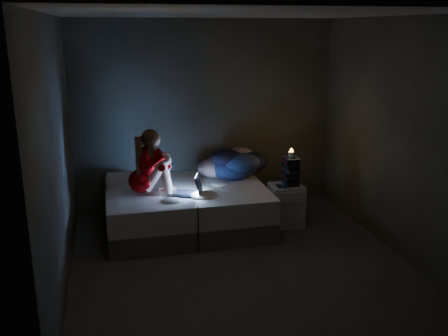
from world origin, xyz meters
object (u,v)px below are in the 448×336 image
object	(u,v)px
woman	(141,162)
phone	(280,186)
candle	(291,154)
bed	(187,208)
nightstand	(286,205)
laptop	(186,185)

from	to	relation	value
woman	phone	xyz separation A→B (m)	(1.71, -0.11, -0.39)
candle	bed	bearing A→B (deg)	172.15
bed	nightstand	bearing A→B (deg)	-8.63
phone	laptop	bearing A→B (deg)	179.19
woman	nightstand	world-z (taller)	woman
woman	phone	distance (m)	1.76
woman	candle	world-z (taller)	woman
woman	nightstand	size ratio (longest dim) A/B	1.46
bed	nightstand	xyz separation A→B (m)	(1.26, -0.19, 0.00)
woman	phone	size ratio (longest dim) A/B	5.70
bed	woman	size ratio (longest dim) A/B	2.47
woman	bed	bearing A→B (deg)	14.24
nightstand	candle	xyz separation A→B (m)	(0.05, 0.01, 0.67)
nightstand	phone	xyz separation A→B (m)	(-0.11, -0.04, 0.28)
woman	laptop	distance (m)	0.59
bed	phone	distance (m)	1.21
bed	phone	world-z (taller)	phone
bed	laptop	world-z (taller)	laptop
bed	woman	distance (m)	0.88
phone	woman	bearing A→B (deg)	174.15
nightstand	phone	world-z (taller)	phone
bed	candle	xyz separation A→B (m)	(1.31, -0.18, 0.68)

